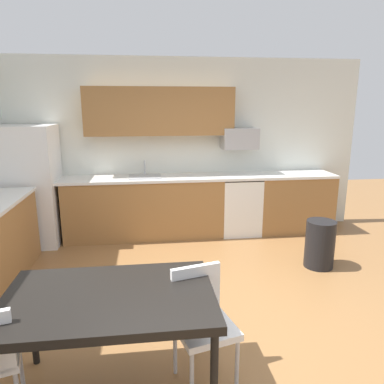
{
  "coord_description": "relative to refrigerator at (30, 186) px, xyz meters",
  "views": [
    {
      "loc": [
        -0.52,
        -3.08,
        1.99
      ],
      "look_at": [
        0.0,
        1.0,
        1.0
      ],
      "focal_mm": 33.82,
      "sensor_mm": 36.0,
      "label": 1
    }
  ],
  "objects": [
    {
      "name": "ground_plane",
      "position": [
        2.18,
        -2.22,
        -0.86
      ],
      "size": [
        12.0,
        12.0,
        0.0
      ],
      "primitive_type": "plane",
      "color": "olive"
    },
    {
      "name": "wall_back",
      "position": [
        2.18,
        0.43,
        0.49
      ],
      "size": [
        5.8,
        0.1,
        2.7
      ],
      "primitive_type": "cube",
      "color": "silver",
      "rests_on": "ground"
    },
    {
      "name": "trash_bin",
      "position": [
        3.78,
        -1.3,
        -0.56
      ],
      "size": [
        0.36,
        0.36,
        0.6
      ],
      "primitive_type": "cylinder",
      "color": "black",
      "rests_on": "ground"
    },
    {
      "name": "chair_near_table",
      "position": [
        2.02,
        -3.0,
        -0.36
      ],
      "size": [
        0.49,
        0.49,
        0.85
      ],
      "color": "white",
      "rests_on": "ground"
    },
    {
      "name": "sink_basin",
      "position": [
        1.63,
        0.08,
        0.02
      ],
      "size": [
        0.48,
        0.4,
        0.14
      ],
      "primitive_type": "cube",
      "color": "#A5A8AD",
      "rests_on": "countertop_back"
    },
    {
      "name": "countertop_back",
      "position": [
        2.18,
        0.08,
        0.06
      ],
      "size": [
        4.8,
        0.64,
        0.04
      ],
      "primitive_type": "cube",
      "color": "silver",
      "rests_on": "cabinet_run_back"
    },
    {
      "name": "microwave",
      "position": [
        3.1,
        0.18,
        0.63
      ],
      "size": [
        0.54,
        0.36,
        0.32
      ],
      "primitive_type": "cube",
      "color": "#9EA0A5"
    },
    {
      "name": "refrigerator",
      "position": [
        0.0,
        0.0,
        0.0
      ],
      "size": [
        0.76,
        0.7,
        1.72
      ],
      "primitive_type": "cube",
      "color": "white",
      "rests_on": "ground"
    },
    {
      "name": "upper_cabinets_back",
      "position": [
        1.88,
        0.21,
        1.04
      ],
      "size": [
        2.2,
        0.34,
        0.7
      ],
      "primitive_type": "cube",
      "color": "olive"
    },
    {
      "name": "dining_table",
      "position": [
        1.39,
        -3.08,
        -0.16
      ],
      "size": [
        1.4,
        0.9,
        0.77
      ],
      "color": "black",
      "rests_on": "ground"
    },
    {
      "name": "sink_faucet",
      "position": [
        1.63,
        0.26,
        0.18
      ],
      "size": [
        0.02,
        0.02,
        0.24
      ],
      "primitive_type": "cylinder",
      "color": "#B2B5BA",
      "rests_on": "countertop_back"
    },
    {
      "name": "oven_range",
      "position": [
        3.1,
        0.08,
        -0.41
      ],
      "size": [
        0.6,
        0.6,
        0.91
      ],
      "color": "white",
      "rests_on": "ground"
    },
    {
      "name": "cabinet_run_back",
      "position": [
        1.61,
        0.08,
        -0.41
      ],
      "size": [
        2.37,
        0.6,
        0.9
      ],
      "primitive_type": "cube",
      "color": "olive",
      "rests_on": "ground"
    },
    {
      "name": "cabinet_run_back_right",
      "position": [
        3.99,
        0.08,
        -0.41
      ],
      "size": [
        1.18,
        0.6,
        0.9
      ],
      "primitive_type": "cube",
      "color": "olive",
      "rests_on": "ground"
    }
  ]
}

